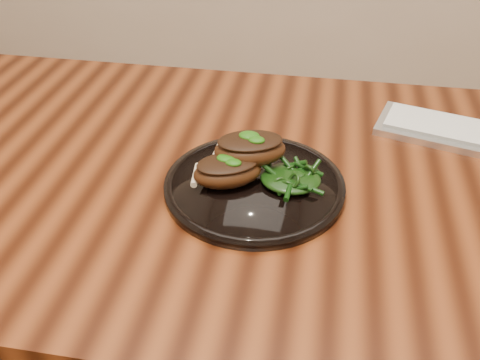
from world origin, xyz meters
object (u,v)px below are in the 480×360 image
object	(u,v)px
desk	(299,216)
lamb_chop_front	(227,170)
plate	(254,185)
greens_heap	(291,175)

from	to	relation	value
desk	lamb_chop_front	bearing A→B (deg)	-153.39
lamb_chop_front	desk	bearing A→B (deg)	26.61
plate	greens_heap	distance (m)	0.06
desk	greens_heap	size ratio (longest dim) A/B	16.49
lamb_chop_front	greens_heap	bearing A→B (deg)	8.95
desk	plate	size ratio (longest dim) A/B	5.49
desk	lamb_chop_front	world-z (taller)	lamb_chop_front
desk	lamb_chop_front	xyz separation A→B (m)	(-0.12, -0.06, 0.12)
plate	lamb_chop_front	xyz separation A→B (m)	(-0.04, -0.01, 0.03)
lamb_chop_front	greens_heap	xyz separation A→B (m)	(0.10, 0.02, -0.01)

